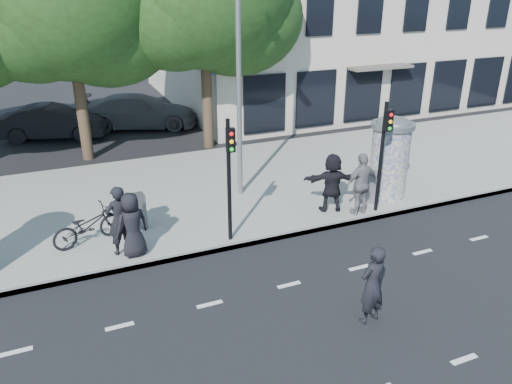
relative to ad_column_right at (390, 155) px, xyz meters
name	(u,v)px	position (x,y,z in m)	size (l,w,h in m)	color
ground	(318,319)	(-5.20, -4.70, -1.54)	(120.00, 120.00, 0.00)	black
sidewalk	(210,190)	(-5.20, 2.80, -1.46)	(40.00, 8.00, 0.15)	gray
curb	(255,242)	(-5.20, -1.15, -1.46)	(40.00, 0.10, 0.16)	slate
lane_dash_far	(289,285)	(-5.20, -3.30, -1.53)	(32.00, 0.12, 0.01)	silver
ad_column_right	(390,155)	(0.00, 0.00, 0.00)	(1.36, 1.36, 2.65)	beige
traffic_pole_near	(230,169)	(-5.80, -0.91, 0.69)	(0.22, 0.31, 3.40)	black
traffic_pole_far	(383,147)	(-1.00, -0.91, 0.69)	(0.22, 0.31, 3.40)	black
street_lamp	(239,51)	(-4.40, 1.93, 3.26)	(0.25, 0.93, 8.00)	slate
ped_a	(132,225)	(-8.38, -0.69, -0.52)	(0.85, 0.55, 1.74)	black
ped_b	(119,220)	(-8.66, -0.45, -0.45)	(0.68, 0.45, 1.87)	black
ped_e	(362,184)	(-1.60, -0.85, -0.42)	(1.13, 0.64, 1.93)	slate
ped_f	(332,183)	(-2.30, -0.31, -0.47)	(1.70, 0.61, 1.84)	black
man_road	(372,285)	(-4.21, -5.17, -0.64)	(0.66, 0.43, 1.80)	black
bicycle	(88,226)	(-9.40, 0.44, -0.88)	(1.94, 0.68, 1.02)	black
cabinet_left	(136,212)	(-8.04, 0.77, -0.86)	(0.50, 0.37, 1.05)	slate
cabinet_right	(370,187)	(-0.85, -0.27, -0.87)	(0.50, 0.36, 1.04)	gray
car_mid	(53,122)	(-9.80, 11.53, -0.78)	(4.62, 1.61, 1.52)	black
car_right	(139,111)	(-5.87, 11.84, -0.74)	(5.51, 2.24, 1.60)	slate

